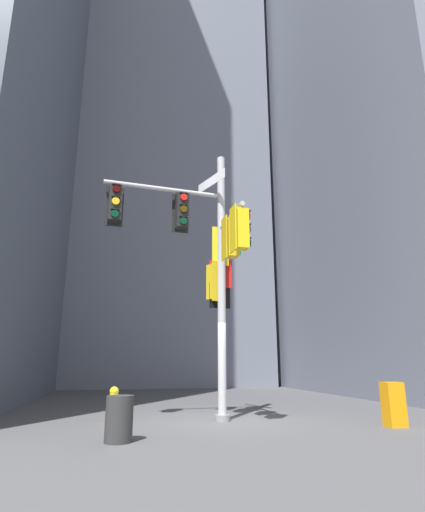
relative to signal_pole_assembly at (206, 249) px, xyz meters
name	(u,v)px	position (x,y,z in m)	size (l,w,h in m)	color
ground	(222,421)	(0.51, 0.30, -4.46)	(120.00, 120.00, 0.00)	#474749
building_mid_block	(135,175)	(-1.64, 22.37, 12.49)	(17.69, 17.69, 33.91)	slate
signal_pole_assembly	(206,249)	(0.00, 0.00, 0.00)	(3.69, 2.60, 7.42)	#B2B2B5
fire_hydrant	(114,403)	(-2.24, 0.76, -4.01)	(0.33, 0.23, 0.86)	yellow
newspaper_box	(393,404)	(4.23, -1.53, -3.96)	(0.45, 0.36, 1.01)	orange
trash_bin	(119,419)	(-2.11, -2.07, -4.04)	(0.53, 0.53, 0.85)	#2D2D2D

